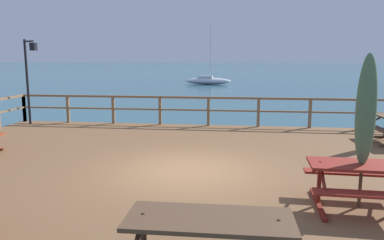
# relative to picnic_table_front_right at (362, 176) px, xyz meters

# --- Properties ---
(ground_plane) EXTENTS (600.00, 600.00, 0.00)m
(ground_plane) POSITION_rel_picnic_table_front_right_xyz_m (-3.18, 1.78, -1.41)
(ground_plane) COLOR #2D5B6B
(wooden_deck) EXTENTS (15.07, 11.76, 0.86)m
(wooden_deck) POSITION_rel_picnic_table_front_right_xyz_m (-3.18, 1.78, -0.98)
(wooden_deck) COLOR brown
(wooden_deck) RESTS_ON ground
(railing_waterside_far) EXTENTS (14.87, 0.10, 1.09)m
(railing_waterside_far) POSITION_rel_picnic_table_front_right_xyz_m (-3.18, 7.51, 0.20)
(railing_waterside_far) COLOR brown
(railing_waterside_far) RESTS_ON wooden_deck
(picnic_table_front_right) EXTENTS (1.75, 1.47, 0.78)m
(picnic_table_front_right) POSITION_rel_picnic_table_front_right_xyz_m (0.00, 0.00, 0.00)
(picnic_table_front_right) COLOR maroon
(picnic_table_front_right) RESTS_ON wooden_deck
(picnic_table_mid_centre) EXTENTS (1.87, 1.43, 0.78)m
(picnic_table_mid_centre) POSITION_rel_picnic_table_front_right_xyz_m (-2.34, -2.42, 0.00)
(picnic_table_mid_centre) COLOR brown
(picnic_table_mid_centre) RESTS_ON wooden_deck
(patio_umbrella_tall_mid_right) EXTENTS (0.32, 0.32, 2.58)m
(patio_umbrella_tall_mid_right) POSITION_rel_picnic_table_front_right_xyz_m (0.00, 0.03, 1.09)
(patio_umbrella_tall_mid_right) COLOR #4C3828
(patio_umbrella_tall_mid_right) RESTS_ON wooden_deck
(lamp_post_hooked) EXTENTS (0.63, 0.40, 3.20)m
(lamp_post_hooked) POSITION_rel_picnic_table_front_right_xyz_m (-9.85, 6.87, 1.56)
(lamp_post_hooked) COLOR black
(lamp_post_hooked) RESTS_ON wooden_deck
(sailboat_distant) EXTENTS (6.09, 2.04, 7.72)m
(sailboat_distant) POSITION_rel_picnic_table_front_right_xyz_m (-6.21, 42.78, -0.89)
(sailboat_distant) COLOR silver
(sailboat_distant) RESTS_ON ground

